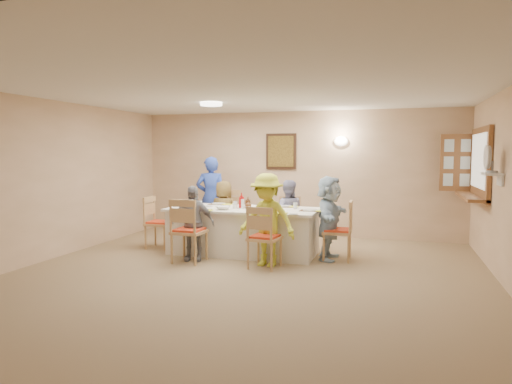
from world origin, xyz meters
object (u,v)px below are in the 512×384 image
(diner_back_left, at_px, (224,212))
(chair_front_right, at_px, (265,237))
(chair_front_left, at_px, (189,230))
(diner_back_right, at_px, (288,214))
(dining_table, at_px, (243,231))
(chair_right_end, at_px, (337,230))
(desk_fan, at_px, (490,162))
(serving_hatch, at_px, (481,164))
(caregiver, at_px, (211,197))
(chair_back_left, at_px, (226,216))
(condiment_ketchup, at_px, (242,200))
(diner_right_end, at_px, (329,218))
(diner_front_left, at_px, (193,223))
(chair_left_end, at_px, (160,222))
(diner_front_right, at_px, (267,220))
(chair_back_right, at_px, (289,222))

(diner_back_left, bearing_deg, chair_front_right, 131.51)
(chair_front_left, bearing_deg, diner_back_right, -127.13)
(chair_front_left, height_order, chair_front_right, chair_front_left)
(dining_table, xyz_separation_m, chair_right_end, (1.55, 0.00, 0.09))
(diner_back_right, bearing_deg, desk_fan, 151.00)
(chair_front_left, relative_size, diner_back_left, 0.85)
(serving_hatch, distance_m, caregiver, 4.79)
(chair_back_left, relative_size, chair_front_right, 1.07)
(chair_right_end, distance_m, condiment_ketchup, 1.63)
(diner_back_left, bearing_deg, diner_right_end, 163.87)
(serving_hatch, bearing_deg, condiment_ketchup, -167.01)
(diner_back_right, bearing_deg, diner_front_left, 41.39)
(chair_left_end, bearing_deg, desk_fan, -97.24)
(desk_fan, xyz_separation_m, diner_front_right, (-2.97, -0.17, -0.86))
(desk_fan, distance_m, diner_front_right, 3.10)
(desk_fan, bearing_deg, chair_front_right, -174.42)
(chair_front_left, relative_size, diner_back_right, 0.83)
(serving_hatch, xyz_separation_m, chair_back_right, (-3.08, -0.04, -1.05))
(desk_fan, height_order, chair_right_end, desk_fan)
(diner_back_left, bearing_deg, chair_left_end, 38.07)
(caregiver, bearing_deg, chair_right_end, 136.10)
(diner_back_right, distance_m, condiment_ketchup, 0.98)
(diner_back_right, xyz_separation_m, diner_front_left, (-1.20, -1.36, -0.01))
(dining_table, height_order, diner_right_end, diner_right_end)
(diner_front_right, xyz_separation_m, diner_right_end, (0.82, 0.68, -0.03))
(caregiver, bearing_deg, chair_back_left, 122.08)
(chair_right_end, height_order, diner_right_end, diner_right_end)
(serving_hatch, distance_m, diner_back_left, 4.38)
(chair_back_right, xyz_separation_m, caregiver, (-1.65, 0.35, 0.35))
(diner_front_right, bearing_deg, diner_back_left, 140.74)
(chair_back_right, height_order, diner_back_left, diner_back_left)
(chair_back_left, distance_m, chair_back_right, 1.20)
(diner_back_left, relative_size, caregiver, 0.73)
(chair_left_end, xyz_separation_m, caregiver, (0.50, 1.15, 0.34))
(chair_back_left, height_order, caregiver, caregiver)
(diner_front_right, height_order, caregiver, caregiver)
(chair_back_left, height_order, diner_front_right, diner_front_right)
(dining_table, bearing_deg, serving_hatch, 12.86)
(chair_right_end, xyz_separation_m, caregiver, (-2.60, 1.15, 0.33))
(chair_back_left, xyz_separation_m, diner_front_right, (1.20, -1.48, 0.20))
(chair_back_right, distance_m, chair_right_end, 1.24)
(serving_hatch, distance_m, diner_right_end, 2.56)
(serving_hatch, relative_size, chair_left_end, 1.65)
(condiment_ketchup, bearing_deg, chair_front_left, -126.39)
(diner_back_left, bearing_deg, chair_right_end, 164.93)
(diner_front_left, distance_m, diner_right_end, 2.13)
(condiment_ketchup, bearing_deg, diner_front_right, -47.04)
(chair_right_end, bearing_deg, dining_table, -92.17)
(chair_front_left, distance_m, diner_front_right, 1.22)
(chair_back_right, xyz_separation_m, condiment_ketchup, (-0.62, -0.81, 0.44))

